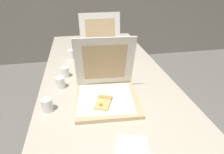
% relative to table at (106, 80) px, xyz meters
% --- Properties ---
extents(table, '(0.89, 2.09, 0.75)m').
position_rel_table_xyz_m(table, '(0.00, 0.00, 0.00)').
color(table, '#BCB29E').
rests_on(table, ground).
extents(pizza_box_front, '(0.37, 0.37, 0.36)m').
position_rel_table_xyz_m(pizza_box_front, '(-0.04, -0.31, 0.10)').
color(pizza_box_front, tan).
rests_on(pizza_box_front, table).
extents(pizza_box_middle, '(0.36, 0.41, 0.37)m').
position_rel_table_xyz_m(pizza_box_middle, '(0.02, 0.23, 0.10)').
color(pizza_box_middle, tan).
rests_on(pizza_box_middle, table).
extents(cup_white_mid, '(0.06, 0.06, 0.07)m').
position_rel_table_xyz_m(cup_white_mid, '(-0.29, 0.02, 0.09)').
color(cup_white_mid, white).
rests_on(cup_white_mid, table).
extents(cup_white_far, '(0.06, 0.06, 0.07)m').
position_rel_table_xyz_m(cup_white_far, '(-0.25, 0.36, 0.09)').
color(cup_white_far, white).
rests_on(cup_white_far, table).
extents(cup_white_near_left, '(0.06, 0.06, 0.07)m').
position_rel_table_xyz_m(cup_white_near_left, '(-0.37, -0.36, 0.09)').
color(cup_white_near_left, white).
rests_on(cup_white_near_left, table).
extents(cup_white_near_center, '(0.06, 0.06, 0.07)m').
position_rel_table_xyz_m(cup_white_near_center, '(-0.31, -0.13, 0.09)').
color(cup_white_near_center, white).
rests_on(cup_white_near_center, table).
extents(napkin_pile, '(0.17, 0.17, 0.01)m').
position_rel_table_xyz_m(napkin_pile, '(0.01, -0.70, 0.05)').
color(napkin_pile, white).
rests_on(napkin_pile, table).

